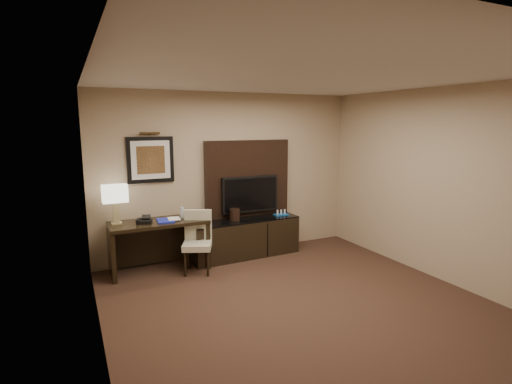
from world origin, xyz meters
TOP-DOWN VIEW (x-y plane):
  - floor at (0.00, 0.00)m, footprint 4.50×5.00m
  - ceiling at (0.00, 0.00)m, footprint 4.50×5.00m
  - wall_back at (0.00, 2.50)m, footprint 4.50×0.01m
  - wall_left at (-2.25, 0.00)m, footprint 0.01×5.00m
  - wall_right at (2.25, 0.00)m, footprint 0.01×5.00m
  - desk at (-1.29, 2.15)m, footprint 1.43×0.62m
  - credenza at (0.14, 2.20)m, footprint 1.85×0.59m
  - tv_wall_panel at (0.30, 2.44)m, footprint 1.50×0.12m
  - tv at (0.30, 2.34)m, footprint 1.00×0.08m
  - artwork at (-1.30, 2.48)m, footprint 0.70×0.04m
  - picture_light at (-1.30, 2.44)m, footprint 0.04×0.04m
  - desk_chair at (-0.80, 1.81)m, footprint 0.56×0.59m
  - table_lamp at (-1.87, 2.25)m, footprint 0.37×0.23m
  - desk_phone at (-1.50, 2.11)m, footprint 0.26×0.24m
  - blue_folder at (-1.19, 2.10)m, footprint 0.27×0.34m
  - book at (-1.15, 2.14)m, footprint 0.18×0.04m
  - water_bottle at (-0.91, 2.19)m, footprint 0.07×0.07m
  - ice_bucket at (-0.04, 2.20)m, footprint 0.20×0.20m
  - minibar_tray at (0.82, 2.19)m, footprint 0.25×0.15m

SIDE VIEW (x-z plane):
  - floor at x=0.00m, z-range -0.01..0.00m
  - credenza at x=0.14m, z-range 0.00..0.63m
  - desk at x=-1.29m, z-range 0.00..0.76m
  - desk_chair at x=-0.80m, z-range 0.00..0.85m
  - minibar_tray at x=0.82m, z-range 0.63..0.72m
  - ice_bucket at x=-0.04m, z-range 0.63..0.82m
  - blue_folder at x=-1.19m, z-range 0.76..0.78m
  - desk_phone at x=-1.50m, z-range 0.76..0.87m
  - water_bottle at x=-0.91m, z-range 0.76..0.93m
  - book at x=-1.15m, z-range 0.76..1.00m
  - tv at x=0.30m, z-range 0.72..1.32m
  - table_lamp at x=-1.87m, z-range 0.76..1.35m
  - tv_wall_panel at x=0.30m, z-range 0.62..1.92m
  - wall_back at x=0.00m, z-range 0.00..2.70m
  - wall_left at x=-2.25m, z-range 0.00..2.70m
  - wall_right at x=2.25m, z-range 0.00..2.70m
  - artwork at x=-1.30m, z-range 1.30..2.00m
  - picture_light at x=-1.30m, z-range 1.90..2.20m
  - ceiling at x=0.00m, z-range 2.70..2.71m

